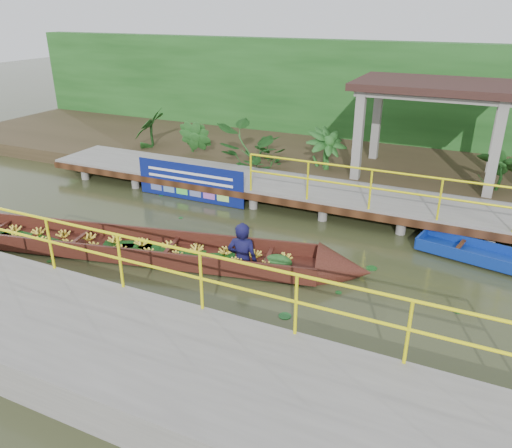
% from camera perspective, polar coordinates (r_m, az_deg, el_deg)
% --- Properties ---
extents(ground, '(80.00, 80.00, 0.00)m').
position_cam_1_polar(ground, '(11.21, -1.58, -3.65)').
color(ground, '#2C341A').
rests_on(ground, ground).
extents(land_strip, '(30.00, 8.00, 0.45)m').
position_cam_1_polar(land_strip, '(17.70, 9.36, 7.23)').
color(land_strip, '#302918').
rests_on(land_strip, ground).
extents(far_dock, '(16.00, 2.06, 1.66)m').
position_cam_1_polar(far_dock, '(13.91, 4.77, 4.00)').
color(far_dock, slate).
rests_on(far_dock, ground).
extents(near_dock, '(18.00, 2.40, 1.73)m').
position_cam_1_polar(near_dock, '(7.59, -9.25, -16.35)').
color(near_dock, slate).
rests_on(near_dock, ground).
extents(pavilion, '(4.40, 3.00, 3.00)m').
position_cam_1_polar(pavilion, '(15.45, 19.74, 13.69)').
color(pavilion, slate).
rests_on(pavilion, ground).
extents(foliage_backdrop, '(30.00, 0.80, 4.00)m').
position_cam_1_polar(foliage_backdrop, '(19.67, 11.81, 14.02)').
color(foliage_backdrop, '#184516').
rests_on(foliage_backdrop, ground).
extents(vendor_boat, '(10.95, 3.32, 2.28)m').
position_cam_1_polar(vendor_boat, '(11.48, -13.38, -2.30)').
color(vendor_boat, '#33130E').
rests_on(vendor_boat, ground).
extents(blue_banner, '(3.41, 0.04, 1.06)m').
position_cam_1_polar(blue_banner, '(14.31, -7.56, 4.76)').
color(blue_banner, navy).
rests_on(blue_banner, ground).
extents(tropical_plants, '(14.12, 1.12, 1.40)m').
position_cam_1_polar(tropical_plants, '(15.48, 6.51, 8.58)').
color(tropical_plants, '#184516').
rests_on(tropical_plants, ground).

